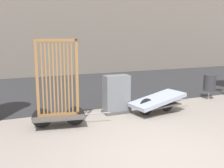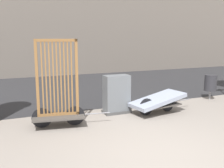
{
  "view_description": "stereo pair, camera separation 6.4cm",
  "coord_description": "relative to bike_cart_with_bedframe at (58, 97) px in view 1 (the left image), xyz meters",
  "views": [
    {
      "loc": [
        -2.84,
        -3.97,
        2.25
      ],
      "look_at": [
        0.0,
        2.45,
        1.0
      ],
      "focal_mm": 42.0,
      "sensor_mm": 36.0,
      "label": 1
    },
    {
      "loc": [
        -2.78,
        -3.99,
        2.25
      ],
      "look_at": [
        0.0,
        2.45,
        1.0
      ],
      "focal_mm": 42.0,
      "sensor_mm": 36.0,
      "label": 2
    }
  ],
  "objects": [
    {
      "name": "bike_cart_with_mattress",
      "position": [
        2.97,
        0.0,
        -0.39
      ],
      "size": [
        2.19,
        1.01,
        0.61
      ],
      "rotation": [
        0.0,
        0.0,
        0.13
      ],
      "color": "#4C4742",
      "rests_on": "ground_plane"
    },
    {
      "name": "ground_plane",
      "position": [
        1.48,
        -2.45,
        -0.77
      ],
      "size": [
        60.0,
        60.0,
        0.0
      ],
      "primitive_type": "plane",
      "color": "gray"
    },
    {
      "name": "utility_cabinet",
      "position": [
        1.86,
        0.53,
        -0.24
      ],
      "size": [
        0.81,
        0.46,
        1.14
      ],
      "color": "#4C4C4C",
      "rests_on": "ground_plane"
    },
    {
      "name": "road_strip",
      "position": [
        1.48,
        5.04,
        -0.76
      ],
      "size": [
        56.0,
        7.82,
        0.01
      ],
      "color": "#2D2D30",
      "rests_on": "ground_plane"
    },
    {
      "name": "trash_bin",
      "position": [
        5.74,
        0.78,
        -0.16
      ],
      "size": [
        0.44,
        0.44,
        0.9
      ],
      "color": "gray",
      "rests_on": "ground_plane"
    },
    {
      "name": "bike_cart_with_bedframe",
      "position": [
        0.0,
        0.0,
        0.0
      ],
      "size": [
        2.02,
        0.95,
        2.22
      ],
      "rotation": [
        0.0,
        0.0,
        -0.17
      ],
      "color": "#4C4742",
      "rests_on": "ground_plane"
    }
  ]
}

